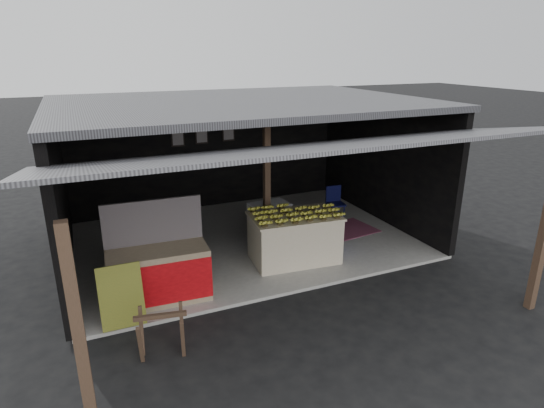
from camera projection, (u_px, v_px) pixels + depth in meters
name	position (u px, v px, depth m)	size (l,w,h in m)	color
ground	(294.00, 294.00, 7.76)	(80.00, 80.00, 0.00)	black
concrete_slab	(244.00, 239.00, 9.92)	(7.00, 5.00, 0.06)	gray
shophouse	(237.00, 143.00, 9.53)	(7.40, 7.29, 3.02)	black
banana_table	(294.00, 238.00, 8.74)	(1.76, 1.18, 0.93)	silver
banana_pile	(295.00, 211.00, 8.56)	(1.55, 0.93, 0.18)	gold
white_crate	(270.00, 223.00, 9.52)	(0.85, 0.62, 0.88)	white
neighbor_stall	(159.00, 272.00, 7.33)	(1.61, 0.79, 1.63)	#998466
green_signboard	(121.00, 296.00, 6.65)	(0.63, 0.04, 0.94)	black
sawhorse	(161.00, 330.00, 6.05)	(0.69, 0.68, 0.66)	#4C3326
water_barrel	(333.00, 235.00, 9.33)	(0.38, 0.38, 0.56)	#0D1895
plastic_chair	(335.00, 200.00, 10.90)	(0.42, 0.42, 0.81)	#090B35
magenta_rug	(342.00, 230.00, 10.31)	(1.50, 1.00, 0.01)	maroon
picture_frames	(203.00, 135.00, 11.32)	(1.62, 0.04, 0.46)	black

